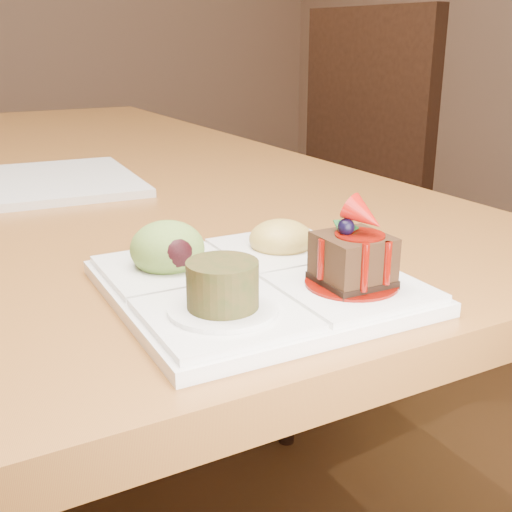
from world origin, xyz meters
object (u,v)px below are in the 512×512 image
sampler_plate (252,272)px  second_plate (37,183)px  dining_table (26,199)px  chair_right (334,183)px

sampler_plate → second_plate: (-0.08, 0.54, -0.01)m
dining_table → second_plate: 0.22m
chair_right → sampler_plate: size_ratio=4.17×
chair_right → second_plate: size_ratio=3.60×
dining_table → sampler_plate: bearing=-84.5°
dining_table → sampler_plate: size_ratio=7.19×
sampler_plate → dining_table: bearing=96.5°
sampler_plate → chair_right: bearing=52.0°
chair_right → sampler_plate: (-0.76, -0.93, 0.18)m
dining_table → sampler_plate: (0.07, -0.75, 0.09)m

